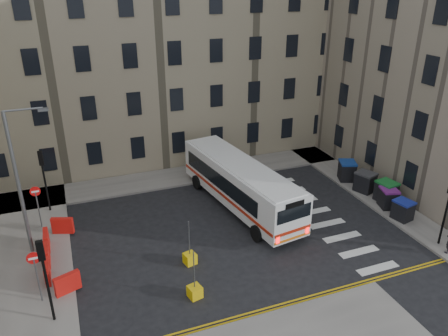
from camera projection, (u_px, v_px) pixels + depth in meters
ground at (260, 226)px, 26.79m from camera, size 120.00×120.00×0.00m
pavement_north at (137, 183)px, 32.12m from camera, size 36.00×3.20×0.15m
pavement_east at (345, 177)px, 33.10m from camera, size 2.40×26.00×0.15m
pavement_west at (12, 266)px, 23.03m from camera, size 6.00×22.00×0.15m
terrace_north at (98, 51)px, 34.19m from camera, size 38.30×10.80×17.20m
traffic_light_east at (448, 201)px, 23.74m from camera, size 0.28×0.22×4.10m
traffic_light_nw at (43, 172)px, 27.23m from camera, size 0.28×0.22×4.10m
traffic_light_sw at (44, 269)px, 18.28m from camera, size 0.28×0.22×4.10m
streetlamp at (18, 183)px, 22.47m from camera, size 0.50×0.22×8.14m
no_entry_north at (37, 199)px, 25.69m from camera, size 0.60×0.08×3.00m
no_entry_south at (35, 267)px, 19.72m from camera, size 0.60×0.08×3.00m
roadworks_barriers at (54, 254)px, 23.08m from camera, size 1.66×6.26×1.00m
bus at (240, 183)px, 28.34m from camera, size 4.24×11.54×3.07m
wheelie_bin_a at (403, 210)px, 27.07m from camera, size 1.20×1.31×1.25m
wheelie_bin_b at (388, 198)px, 28.46m from camera, size 1.31×1.42×1.30m
wheelie_bin_c at (386, 191)px, 29.19m from camera, size 1.28×1.42×1.41m
wheelie_bin_d at (365, 182)px, 30.54m from camera, size 1.49×1.59×1.41m
wheelie_bin_e at (347, 171)px, 32.26m from camera, size 1.53×1.62×1.43m
bollard_yellow at (190, 258)px, 23.27m from camera, size 0.72×0.72×0.60m
bollard_chevron at (195, 292)px, 20.84m from camera, size 0.72×0.72×0.60m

